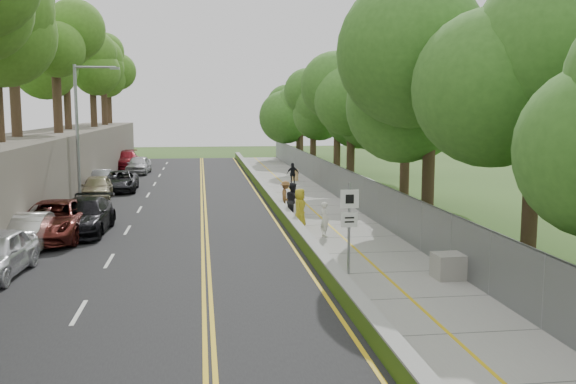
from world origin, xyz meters
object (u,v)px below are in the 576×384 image
Objects in this scene: streetlight at (81,125)px; signpost at (349,218)px; construction_barrel at (295,175)px; car_1 at (25,234)px; painter_0 at (300,208)px; concrete_block at (452,266)px; car_2 at (54,220)px; person_far at (293,174)px.

streetlight is 20.72m from signpost.
car_1 reaches higher than construction_barrel.
painter_0 is at bearing 19.19° from car_1.
construction_barrel is at bearing 92.03° from concrete_block.
construction_barrel is at bearing 58.97° from car_1.
construction_barrel is (2.24, 27.58, -1.47)m from signpost.
construction_barrel is 24.22m from car_2.
car_1 is (-14.90, 5.86, 0.32)m from concrete_block.
construction_barrel is at bearing 85.36° from signpost.
painter_0 is at bearing 75.74° from person_far.
car_2 is (-14.35, 8.34, 0.39)m from concrete_block.
concrete_block is at bearing -50.64° from streetlight.
painter_0 reaches higher than car_1.
car_1 is at bearing 128.31° from painter_0.
signpost is at bearing -55.92° from streetlight.
signpost reaches higher than concrete_block.
car_2 is at bearing 149.82° from concrete_block.
construction_barrel is 28.58m from concrete_block.
car_1 is at bearing 158.53° from concrete_block.
person_far reaches higher than construction_barrel.
person_far is (2.05, 16.48, -0.11)m from painter_0.
car_1 is at bearing -90.65° from streetlight.
construction_barrel is at bearing 37.52° from streetlight.
car_1 reaches higher than concrete_block.
signpost is 3.49× the size of construction_barrel.
person_far is (-0.49, -2.37, 0.35)m from construction_barrel.
streetlight is 6.54× the size of concrete_block.
person_far is (1.75, 25.21, -1.12)m from signpost.
concrete_block is 0.68× the size of painter_0.
concrete_block is 10.36m from painter_0.
person_far is (-1.50, 26.20, 0.38)m from concrete_block.
concrete_block is 16.60m from car_2.
car_1 is at bearing -99.45° from car_2.
car_2 is 21.99m from person_far.
car_1 is at bearing 49.45° from person_far.
signpost is at bearing -22.28° from car_1.
car_1 is at bearing 157.29° from signpost.
painter_0 is (-2.54, -18.85, 0.46)m from construction_barrel.
concrete_block is (1.01, -28.56, -0.04)m from construction_barrel.
car_2 is 10.89m from painter_0.
construction_barrel is 26.61m from car_1.
car_2 reaches higher than concrete_block.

